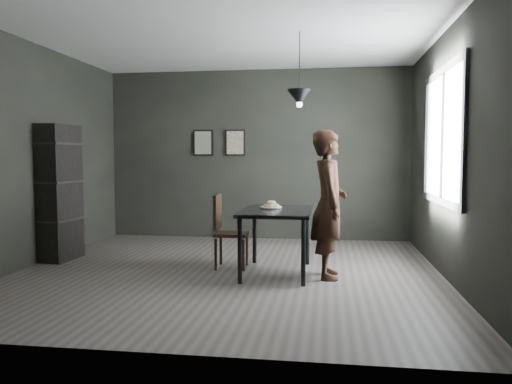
# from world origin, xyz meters

# --- Properties ---
(ground) EXTENTS (5.00, 5.00, 0.00)m
(ground) POSITION_xyz_m (0.00, 0.00, 0.00)
(ground) COLOR #37322F
(ground) RESTS_ON ground
(back_wall) EXTENTS (5.00, 0.10, 2.80)m
(back_wall) POSITION_xyz_m (0.00, 2.50, 1.40)
(back_wall) COLOR black
(back_wall) RESTS_ON ground
(ceiling) EXTENTS (5.00, 5.00, 0.02)m
(ceiling) POSITION_xyz_m (0.00, 0.00, 2.80)
(ceiling) COLOR silver
(ceiling) RESTS_ON ground
(window_assembly) EXTENTS (0.04, 1.96, 1.56)m
(window_assembly) POSITION_xyz_m (2.47, 0.20, 1.60)
(window_assembly) COLOR white
(window_assembly) RESTS_ON ground
(cafe_table) EXTENTS (0.80, 1.20, 0.75)m
(cafe_table) POSITION_xyz_m (0.60, 0.00, 0.67)
(cafe_table) COLOR black
(cafe_table) RESTS_ON ground
(white_plate) EXTENTS (0.23, 0.23, 0.01)m
(white_plate) POSITION_xyz_m (0.52, 0.14, 0.76)
(white_plate) COLOR white
(white_plate) RESTS_ON cafe_table
(donut_pile) EXTENTS (0.20, 0.20, 0.08)m
(donut_pile) POSITION_xyz_m (0.52, 0.14, 0.79)
(donut_pile) COLOR beige
(donut_pile) RESTS_ON white_plate
(woman) EXTENTS (0.44, 0.63, 1.66)m
(woman) POSITION_xyz_m (1.20, -0.11, 0.83)
(woman) COLOR black
(woman) RESTS_ON ground
(wood_chair) EXTENTS (0.40, 0.40, 0.90)m
(wood_chair) POSITION_xyz_m (-0.06, 0.21, 0.51)
(wood_chair) COLOR black
(wood_chair) RESTS_ON ground
(shelf_unit) EXTENTS (0.39, 0.62, 1.78)m
(shelf_unit) POSITION_xyz_m (-2.32, 0.37, 0.89)
(shelf_unit) COLOR black
(shelf_unit) RESTS_ON ground
(pendant_lamp) EXTENTS (0.28, 0.28, 0.86)m
(pendant_lamp) POSITION_xyz_m (0.85, 0.10, 2.05)
(pendant_lamp) COLOR black
(pendant_lamp) RESTS_ON ground
(framed_print_left) EXTENTS (0.34, 0.04, 0.44)m
(framed_print_left) POSITION_xyz_m (-0.90, 2.47, 1.60)
(framed_print_left) COLOR black
(framed_print_left) RESTS_ON ground
(framed_print_right) EXTENTS (0.34, 0.04, 0.44)m
(framed_print_right) POSITION_xyz_m (-0.35, 2.47, 1.60)
(framed_print_right) COLOR black
(framed_print_right) RESTS_ON ground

